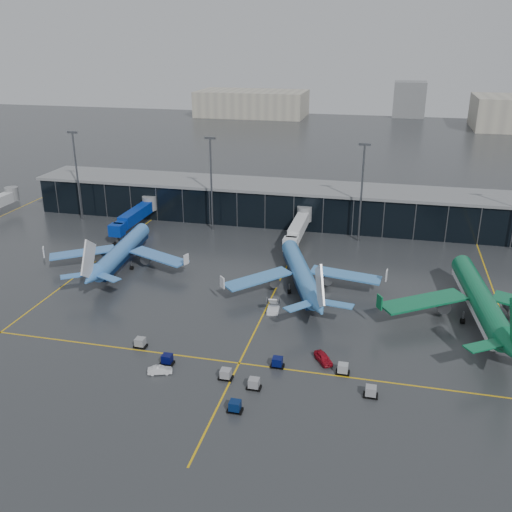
% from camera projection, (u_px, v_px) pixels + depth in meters
% --- Properties ---
extents(ground, '(600.00, 600.00, 0.00)m').
position_uv_depth(ground, '(209.00, 316.00, 109.72)').
color(ground, '#282B2D').
rests_on(ground, ground).
extents(terminal_pier, '(142.00, 17.00, 10.70)m').
position_uv_depth(terminal_pier, '(274.00, 202.00, 163.91)').
color(terminal_pier, black).
rests_on(terminal_pier, ground).
extents(jet_bridges, '(94.00, 27.50, 7.20)m').
position_uv_depth(jet_bridges, '(134.00, 216.00, 154.55)').
color(jet_bridges, '#595B60').
rests_on(jet_bridges, ground).
extents(flood_masts, '(203.00, 0.50, 25.50)m').
position_uv_depth(flood_masts, '(284.00, 185.00, 148.90)').
color(flood_masts, '#595B60').
rests_on(flood_masts, ground).
extents(distant_hangars, '(260.00, 71.00, 22.00)m').
position_uv_depth(distant_hangars, '(427.00, 109.00, 340.41)').
color(distant_hangars, '#B2AD99').
rests_on(distant_hangars, ground).
extents(taxi_lines, '(220.00, 120.00, 0.02)m').
position_uv_depth(taxi_lines, '(271.00, 298.00, 117.17)').
color(taxi_lines, gold).
rests_on(taxi_lines, ground).
extents(airliner_arkefly, '(38.34, 42.69, 12.16)m').
position_uv_depth(airliner_arkefly, '(121.00, 241.00, 131.18)').
color(airliner_arkefly, '#3D7BCA').
rests_on(airliner_arkefly, ground).
extents(airliner_klm_near, '(46.56, 49.54, 12.32)m').
position_uv_depth(airliner_klm_near, '(301.00, 262.00, 119.06)').
color(airliner_klm_near, '#3C80C7').
rests_on(airliner_klm_near, ground).
extents(airliner_aer_lingus, '(44.48, 49.39, 13.95)m').
position_uv_depth(airliner_aer_lingus, '(482.00, 286.00, 106.03)').
color(airliner_aer_lingus, '#0C673E').
rests_on(airliner_aer_lingus, ground).
extents(baggage_carts, '(41.75, 15.16, 1.70)m').
position_uv_depth(baggage_carts, '(249.00, 373.00, 89.87)').
color(baggage_carts, black).
rests_on(baggage_carts, ground).
extents(mobile_airstair, '(2.50, 3.40, 3.45)m').
position_uv_depth(mobile_airstair, '(273.00, 309.00, 110.95)').
color(mobile_airstair, silver).
rests_on(mobile_airstair, ground).
extents(service_van_red, '(3.93, 4.73, 1.52)m').
position_uv_depth(service_van_red, '(323.00, 358.00, 94.07)').
color(service_van_red, maroon).
rests_on(service_van_red, ground).
extents(service_van_white, '(4.11, 2.60, 1.28)m').
position_uv_depth(service_van_white, '(160.00, 370.00, 90.90)').
color(service_van_white, silver).
rests_on(service_van_white, ground).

